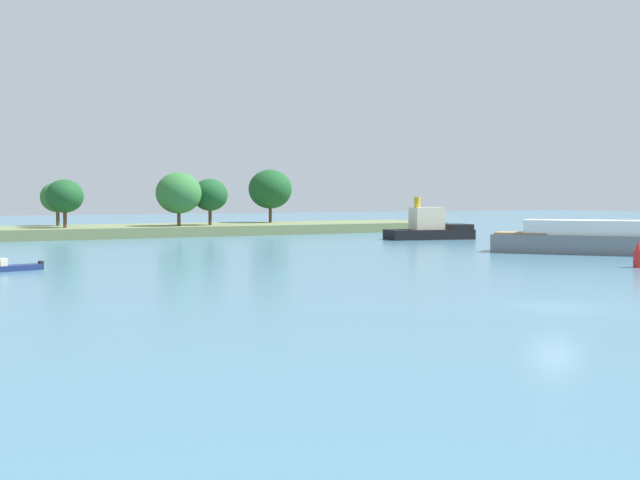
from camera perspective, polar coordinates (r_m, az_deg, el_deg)
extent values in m
plane|color=teal|center=(37.31, 16.59, -4.63)|extent=(400.00, 400.00, 0.00)
cube|color=#66754C|center=(107.18, -8.37, 0.77)|extent=(70.06, 15.42, 1.28)
cylinder|color=#513823|center=(99.31, -17.88, 1.43)|extent=(0.44, 0.44, 2.02)
ellipsoid|color=#194C23|center=(99.27, -17.91, 3.03)|extent=(4.42, 4.42, 3.98)
cylinder|color=#513823|center=(106.07, -18.35, 1.50)|extent=(0.44, 0.44, 1.95)
ellipsoid|color=#2D6B33|center=(106.04, -18.38, 2.95)|extent=(4.27, 4.27, 3.85)
cylinder|color=#513823|center=(102.25, -10.12, 1.53)|extent=(0.44, 0.44, 1.87)
ellipsoid|color=#2D6B33|center=(102.22, -10.14, 3.35)|extent=(5.78, 5.78, 5.21)
cylinder|color=#513823|center=(104.87, -7.92, 1.65)|extent=(0.44, 0.44, 2.10)
ellipsoid|color=#194C23|center=(104.84, -7.93, 3.24)|extent=(4.66, 4.66, 4.19)
cylinder|color=#513823|center=(114.50, -3.60, 1.85)|extent=(0.44, 0.44, 2.32)
ellipsoid|color=#194C23|center=(114.48, -3.61, 3.68)|extent=(6.25, 6.25, 5.62)
cube|color=navy|center=(56.84, -21.58, -1.91)|extent=(4.47, 2.27, 0.38)
cube|color=beige|center=(56.69, -21.89, -1.48)|extent=(0.64, 0.73, 0.50)
cube|color=black|center=(57.70, -19.46, -1.70)|extent=(0.35, 0.38, 0.56)
cube|color=#937551|center=(73.48, 14.38, 0.49)|extent=(5.63, 5.78, 0.16)
cube|color=black|center=(93.77, 7.85, 0.41)|extent=(10.70, 6.12, 1.16)
cube|color=black|center=(95.21, 9.79, 0.96)|extent=(3.54, 4.16, 0.60)
cube|color=beige|center=(93.58, 7.69, 1.56)|extent=(4.01, 3.32, 2.60)
cylinder|color=gold|center=(93.07, 7.02, 2.72)|extent=(0.70, 0.70, 1.20)
cylinder|color=black|center=(95.96, 10.65, 0.52)|extent=(0.44, 0.75, 0.70)
cylinder|color=red|center=(59.79, 21.95, -1.28)|extent=(0.70, 0.70, 1.20)
cone|color=red|center=(59.73, 21.97, -0.37)|extent=(0.49, 0.49, 0.70)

